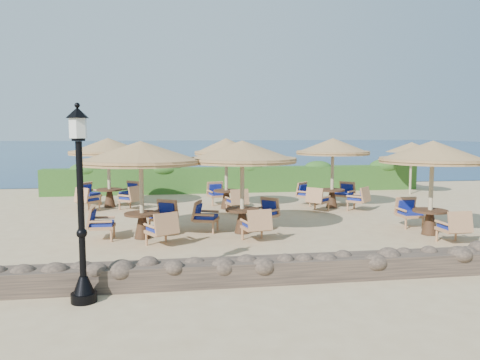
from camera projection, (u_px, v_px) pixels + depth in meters
ground at (271, 220)px, 15.44m from camera, size 120.00×120.00×0.00m
sea at (186, 147)px, 84.22m from camera, size 160.00×160.00×0.00m
hedge at (238, 179)px, 22.45m from camera, size 18.00×0.90×1.20m
stone_wall at (339, 267)px, 9.33m from camera, size 15.00×0.65×0.44m
lamp_post at (81, 213)px, 7.86m from camera, size 0.44×0.44×3.31m
extra_parasol at (412, 147)px, 21.53m from camera, size 2.30×2.30×2.41m
cafe_set_0 at (141, 165)px, 12.54m from camera, size 3.33×3.33×2.65m
cafe_set_1 at (242, 164)px, 13.21m from camera, size 3.12×3.12×2.65m
cafe_set_2 at (432, 163)px, 13.01m from camera, size 2.94×2.94×2.65m
cafe_set_3 at (108, 159)px, 17.80m from camera, size 2.95×2.95×2.65m
cafe_set_4 at (226, 158)px, 17.44m from camera, size 2.39×2.89×2.65m
cafe_set_5 at (333, 160)px, 17.67m from camera, size 2.78×2.78×2.65m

